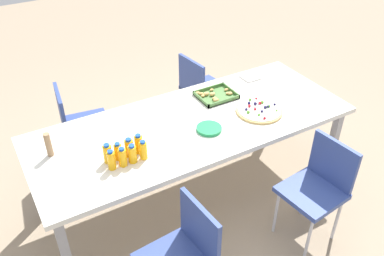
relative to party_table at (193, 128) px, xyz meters
The scene contains 19 objects.
ground_plane 0.70m from the party_table, ahead, with size 12.00×12.00×0.00m, color gray.
party_table is the anchor object (origin of this frame).
chair_far_right 1.03m from the party_table, 55.33° to the left, with size 0.45×0.45×0.83m.
chair_near_right 1.03m from the party_table, 54.34° to the right, with size 0.44×0.44×0.83m.
chair_near_left 1.04m from the party_table, 123.01° to the right, with size 0.43×0.43×0.83m.
chair_far_left 1.10m from the party_table, 129.60° to the left, with size 0.45×0.45×0.83m.
juice_bottle_0 0.77m from the party_table, 164.54° to the right, with size 0.05×0.05×0.15m.
juice_bottle_1 0.70m from the party_table, 162.34° to the right, with size 0.05×0.05×0.15m.
juice_bottle_2 0.63m from the party_table, 160.63° to the right, with size 0.06×0.06×0.14m.
juice_bottle_3 0.56m from the party_table, 157.55° to the right, with size 0.05×0.05×0.15m.
juice_bottle_4 0.75m from the party_table, behind, with size 0.06×0.06×0.15m.
juice_bottle_5 0.68m from the party_table, 168.80° to the right, with size 0.05×0.05×0.13m.
juice_bottle_6 0.61m from the party_table, 167.02° to the right, with size 0.06×0.06×0.14m.
juice_bottle_7 0.54m from the party_table, 165.41° to the right, with size 0.06×0.06×0.15m.
fruit_pizza 0.56m from the party_table, 14.37° to the right, with size 0.37×0.37×0.05m.
snack_tray 0.43m from the party_table, 33.24° to the left, with size 0.31×0.26×0.04m.
plate_stack 0.18m from the party_table, 70.26° to the right, with size 0.19×0.19×0.02m.
napkin_stack 0.89m from the party_table, 23.65° to the left, with size 0.15×0.15×0.02m, color white.
cardboard_tube 1.07m from the party_table, behind, with size 0.04×0.04×0.18m, color #9E7A56.
Camera 1 is at (-1.32, -2.27, 2.57)m, focal length 38.67 mm.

